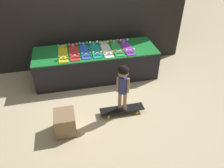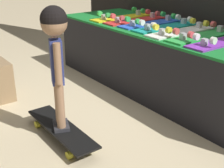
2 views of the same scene
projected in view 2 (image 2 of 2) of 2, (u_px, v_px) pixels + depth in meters
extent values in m
plane|color=beige|center=(123.00, 101.00, 2.83)|extent=(16.00, 16.00, 0.00)
cube|color=black|center=(163.00, 60.00, 2.98)|extent=(2.44, 0.82, 0.58)
cube|color=#19752D|center=(165.00, 29.00, 2.87)|extent=(2.44, 0.82, 0.02)
cube|color=yellow|center=(122.00, 18.00, 3.33)|extent=(0.17, 0.71, 0.01)
cube|color=#B7B7BC|center=(138.00, 12.00, 3.45)|extent=(0.04, 0.04, 0.05)
cylinder|color=green|center=(143.00, 11.00, 3.38)|extent=(0.03, 0.05, 0.05)
cylinder|color=green|center=(134.00, 9.00, 3.50)|extent=(0.03, 0.05, 0.05)
cube|color=#B7B7BC|center=(104.00, 17.00, 3.19)|extent=(0.04, 0.04, 0.05)
cylinder|color=green|center=(108.00, 15.00, 3.13)|extent=(0.03, 0.05, 0.05)
cylinder|color=green|center=(100.00, 13.00, 3.24)|extent=(0.03, 0.05, 0.05)
cube|color=red|center=(136.00, 20.00, 3.18)|extent=(0.17, 0.71, 0.01)
cube|color=#B7B7BC|center=(153.00, 15.00, 3.30)|extent=(0.04, 0.04, 0.05)
cylinder|color=#D84C4C|center=(158.00, 13.00, 3.23)|extent=(0.03, 0.05, 0.05)
cylinder|color=#D84C4C|center=(148.00, 12.00, 3.34)|extent=(0.03, 0.05, 0.05)
cube|color=#B7B7BC|center=(118.00, 20.00, 3.04)|extent=(0.04, 0.04, 0.05)
cylinder|color=#D84C4C|center=(122.00, 18.00, 2.98)|extent=(0.03, 0.05, 0.05)
cylinder|color=#D84C4C|center=(113.00, 16.00, 3.09)|extent=(0.03, 0.05, 0.05)
cube|color=blue|center=(151.00, 24.00, 3.03)|extent=(0.17, 0.71, 0.01)
cube|color=#B7B7BC|center=(168.00, 18.00, 3.15)|extent=(0.04, 0.04, 0.05)
cylinder|color=green|center=(174.00, 16.00, 3.08)|extent=(0.03, 0.05, 0.05)
cylinder|color=green|center=(163.00, 14.00, 3.19)|extent=(0.03, 0.05, 0.05)
cube|color=#B7B7BC|center=(133.00, 23.00, 2.89)|extent=(0.04, 0.04, 0.05)
cylinder|color=green|center=(138.00, 21.00, 2.83)|extent=(0.03, 0.05, 0.05)
cylinder|color=green|center=(128.00, 19.00, 2.94)|extent=(0.03, 0.05, 0.05)
cube|color=teal|center=(166.00, 27.00, 2.87)|extent=(0.17, 0.71, 0.01)
cube|color=#B7B7BC|center=(184.00, 21.00, 2.99)|extent=(0.04, 0.04, 0.05)
cylinder|color=white|center=(190.00, 19.00, 2.92)|extent=(0.03, 0.05, 0.05)
cylinder|color=white|center=(178.00, 17.00, 3.03)|extent=(0.03, 0.05, 0.05)
cube|color=#B7B7BC|center=(148.00, 27.00, 2.73)|extent=(0.04, 0.04, 0.05)
cylinder|color=white|center=(154.00, 25.00, 2.66)|extent=(0.03, 0.05, 0.05)
cylinder|color=white|center=(142.00, 23.00, 2.77)|extent=(0.03, 0.05, 0.05)
cube|color=white|center=(181.00, 32.00, 2.69)|extent=(0.17, 0.71, 0.01)
cube|color=#B7B7BC|center=(199.00, 25.00, 2.81)|extent=(0.04, 0.04, 0.05)
cylinder|color=yellow|center=(206.00, 23.00, 2.74)|extent=(0.03, 0.05, 0.05)
cylinder|color=yellow|center=(193.00, 21.00, 2.85)|extent=(0.03, 0.05, 0.05)
cube|color=#B7B7BC|center=(162.00, 32.00, 2.55)|extent=(0.04, 0.04, 0.05)
cylinder|color=yellow|center=(169.00, 30.00, 2.49)|extent=(0.03, 0.05, 0.05)
cylinder|color=yellow|center=(156.00, 27.00, 2.60)|extent=(0.03, 0.05, 0.05)
cube|color=green|center=(202.00, 36.00, 2.54)|extent=(0.17, 0.71, 0.01)
cube|color=#B7B7BC|center=(220.00, 29.00, 2.66)|extent=(0.04, 0.04, 0.05)
cylinder|color=#D84C4C|center=(213.00, 24.00, 2.70)|extent=(0.03, 0.05, 0.05)
cube|color=#B7B7BC|center=(183.00, 36.00, 2.40)|extent=(0.04, 0.04, 0.05)
cylinder|color=#D84C4C|center=(191.00, 35.00, 2.34)|extent=(0.03, 0.05, 0.05)
cylinder|color=#D84C4C|center=(176.00, 31.00, 2.45)|extent=(0.03, 0.05, 0.05)
cube|color=purple|center=(223.00, 42.00, 2.38)|extent=(0.17, 0.71, 0.01)
cube|color=#B7B7BC|center=(204.00, 42.00, 2.23)|extent=(0.04, 0.04, 0.05)
cylinder|color=white|center=(213.00, 41.00, 2.17)|extent=(0.03, 0.05, 0.05)
cylinder|color=white|center=(196.00, 37.00, 2.28)|extent=(0.03, 0.05, 0.05)
cube|color=black|center=(61.00, 128.00, 2.21)|extent=(0.75, 0.18, 0.01)
cube|color=#B7B7BC|center=(79.00, 148.00, 2.03)|extent=(0.04, 0.04, 0.05)
cylinder|color=yellow|center=(90.00, 147.00, 2.09)|extent=(0.05, 0.03, 0.05)
cylinder|color=yellow|center=(69.00, 155.00, 2.00)|extent=(0.05, 0.03, 0.05)
cube|color=#B7B7BC|center=(46.00, 119.00, 2.40)|extent=(0.04, 0.04, 0.05)
cylinder|color=yellow|center=(56.00, 119.00, 2.46)|extent=(0.05, 0.03, 0.05)
cylinder|color=yellow|center=(37.00, 124.00, 2.37)|extent=(0.05, 0.03, 0.05)
cube|color=#2D2D33|center=(62.00, 128.00, 2.16)|extent=(0.11, 0.13, 0.03)
cylinder|color=#997051|center=(60.00, 105.00, 2.09)|extent=(0.06, 0.06, 0.34)
cube|color=#2D2D33|center=(60.00, 123.00, 2.24)|extent=(0.11, 0.13, 0.03)
cylinder|color=#997051|center=(59.00, 100.00, 2.17)|extent=(0.06, 0.06, 0.34)
cube|color=navy|center=(57.00, 62.00, 2.02)|extent=(0.13, 0.11, 0.29)
cylinder|color=#997051|center=(58.00, 64.00, 1.95)|extent=(0.05, 0.05, 0.27)
cylinder|color=#997051|center=(55.00, 57.00, 2.09)|extent=(0.05, 0.05, 0.27)
sphere|color=#997051|center=(54.00, 23.00, 1.93)|extent=(0.17, 0.17, 0.17)
sphere|color=black|center=(54.00, 19.00, 1.92)|extent=(0.17, 0.17, 0.17)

